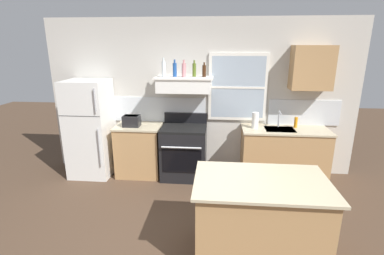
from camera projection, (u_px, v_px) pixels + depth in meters
ground_plane at (187, 247)px, 3.32m from camera, size 16.00×16.00×0.00m
back_wall at (202, 98)px, 5.06m from camera, size 5.40×0.11×2.70m
refrigerator at (90, 129)px, 5.01m from camera, size 0.70×0.72×1.69m
counter_left_of_stove at (140, 150)px, 5.10m from camera, size 0.79×0.63×0.91m
toaster at (132, 121)px, 4.88m from camera, size 0.30×0.20×0.19m
stove_range at (184, 151)px, 4.99m from camera, size 0.76×0.69×1.09m
range_hood_shelf at (184, 84)px, 4.76m from camera, size 0.96×0.52×0.24m
bottle_clear_tall at (164, 69)px, 4.67m from camera, size 0.06×0.06×0.31m
bottle_blue_liqueur at (175, 70)px, 4.71m from camera, size 0.07×0.07×0.28m
bottle_rose_pink at (184, 70)px, 4.66m from camera, size 0.07×0.07×0.28m
bottle_olive_oil_square at (194, 70)px, 4.73m from camera, size 0.06×0.06×0.27m
bottle_brown_stout at (204, 71)px, 4.70m from camera, size 0.06×0.06×0.23m
counter_right_with_sink at (283, 154)px, 4.88m from camera, size 1.43×0.63×0.91m
sink_faucet at (279, 117)px, 4.81m from camera, size 0.03×0.17×0.28m
paper_towel_roll at (255, 120)px, 4.76m from camera, size 0.11×0.11×0.27m
dish_soap_bottle at (296, 122)px, 4.81m from camera, size 0.06×0.06×0.18m
kitchen_island at (259, 218)px, 3.10m from camera, size 1.40×0.90×0.91m
upper_cabinet_right at (312, 68)px, 4.58m from camera, size 0.64×0.32×0.70m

